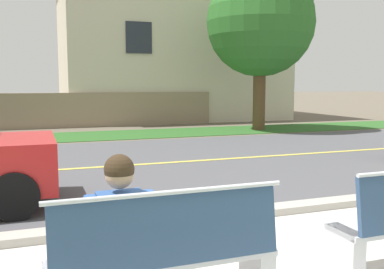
{
  "coord_description": "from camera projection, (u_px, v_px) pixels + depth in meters",
  "views": [
    {
      "loc": [
        -2.16,
        -2.66,
        1.76
      ],
      "look_at": [
        0.07,
        3.44,
        1.0
      ],
      "focal_mm": 40.69,
      "sensor_mm": 36.0,
      "label": 1
    }
  ],
  "objects": [
    {
      "name": "ground_plane",
      "position": [
        127.0,
        154.0,
        10.89
      ],
      "size": [
        140.0,
        140.0,
        0.0
      ],
      "primitive_type": "plane",
      "color": "#665B4C"
    },
    {
      "name": "curb_edge",
      "position": [
        216.0,
        217.0,
        5.61
      ],
      "size": [
        44.0,
        0.3,
        0.11
      ],
      "primitive_type": "cube",
      "color": "#ADA89E",
      "rests_on": "ground_plane"
    },
    {
      "name": "street_asphalt",
      "position": [
        141.0,
        165.0,
        9.49
      ],
      "size": [
        52.0,
        8.0,
        0.01
      ],
      "primitive_type": "cube",
      "color": "#515156",
      "rests_on": "ground_plane"
    },
    {
      "name": "road_centre_line",
      "position": [
        141.0,
        164.0,
        9.48
      ],
      "size": [
        48.0,
        0.14,
        0.01
      ],
      "primitive_type": "cube",
      "color": "#E0CC4C",
      "rests_on": "ground_plane"
    },
    {
      "name": "far_verge_grass",
      "position": [
        102.0,
        135.0,
        14.78
      ],
      "size": [
        48.0,
        2.8,
        0.02
      ],
      "primitive_type": "cube",
      "color": "#2D6026",
      "rests_on": "ground_plane"
    },
    {
      "name": "bench_left",
      "position": [
        166.0,
        257.0,
        3.29
      ],
      "size": [
        1.77,
        0.48,
        1.01
      ],
      "color": "silver",
      "rests_on": "ground_plane"
    },
    {
      "name": "seated_person_blue",
      "position": [
        118.0,
        227.0,
        3.31
      ],
      "size": [
        0.52,
        0.68,
        1.25
      ],
      "color": "black",
      "rests_on": "ground_plane"
    },
    {
      "name": "shade_tree_left",
      "position": [
        265.0,
        14.0,
        16.14
      ],
      "size": [
        4.04,
        4.04,
        6.67
      ],
      "color": "brown",
      "rests_on": "ground_plane"
    },
    {
      "name": "garden_wall",
      "position": [
        56.0,
        111.0,
        17.25
      ],
      "size": [
        13.0,
        0.36,
        1.4
      ],
      "primitive_type": "cube",
      "color": "gray",
      "rests_on": "ground_plane"
    },
    {
      "name": "house_across_street",
      "position": [
        170.0,
        45.0,
        21.85
      ],
      "size": [
        11.34,
        6.91,
        7.26
      ],
      "color": "beige",
      "rests_on": "ground_plane"
    }
  ]
}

